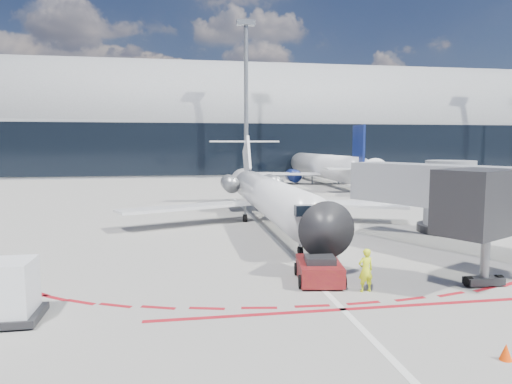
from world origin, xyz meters
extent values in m
plane|color=slate|center=(0.00, 0.00, 0.00)|extent=(260.00, 260.00, 0.00)
cube|color=silver|center=(0.00, 2.00, 0.01)|extent=(0.25, 40.00, 0.01)
cube|color=maroon|center=(0.00, -11.50, 0.01)|extent=(14.00, 0.25, 0.01)
cube|color=#919497|center=(0.00, 65.00, 5.00)|extent=(150.00, 24.00, 10.00)
cylinder|color=#919497|center=(0.00, 65.00, 10.00)|extent=(150.00, 24.00, 24.00)
cube|color=black|center=(0.00, 52.95, 5.00)|extent=(150.00, 0.20, 9.00)
cube|color=gray|center=(9.00, -4.50, 3.60)|extent=(8.22, 12.61, 2.30)
cube|color=black|center=(5.95, -10.24, 3.60)|extent=(3.86, 3.44, 2.60)
cylinder|color=gray|center=(6.75, -9.84, 1.20)|extent=(0.36, 0.36, 2.40)
cube|color=black|center=(6.75, -9.84, 0.22)|extent=(1.60, 0.60, 0.30)
cylinder|color=gray|center=(12.05, 1.24, 2.40)|extent=(3.20, 3.20, 4.80)
cylinder|color=black|center=(12.05, 1.24, 0.25)|extent=(4.00, 4.00, 0.50)
cylinder|color=gray|center=(5.00, 48.00, 12.50)|extent=(0.70, 0.70, 25.00)
cylinder|color=silver|center=(0.51, 4.99, 2.20)|extent=(2.53, 20.64, 2.53)
cone|color=black|center=(0.51, -6.65, 2.20)|extent=(2.53, 2.63, 2.53)
cone|color=silver|center=(0.51, 16.99, 2.20)|extent=(2.53, 3.38, 2.53)
cube|color=black|center=(0.51, -5.14, 2.72)|extent=(1.59, 1.31, 0.52)
cube|color=silver|center=(-5.30, 6.39, 1.36)|extent=(10.05, 5.96, 0.29)
cube|color=silver|center=(6.33, 6.39, 1.36)|extent=(10.05, 5.96, 0.29)
cube|color=silver|center=(0.51, 16.05, 4.46)|extent=(0.23, 4.40, 4.48)
cube|color=silver|center=(0.51, 18.02, 6.14)|extent=(6.75, 1.50, 0.15)
cylinder|color=slate|center=(-1.41, 13.24, 2.44)|extent=(1.41, 3.19, 1.41)
cylinder|color=slate|center=(2.44, 13.24, 2.44)|extent=(1.41, 3.19, 1.41)
cylinder|color=black|center=(0.51, -3.64, 0.26)|extent=(0.21, 0.53, 0.53)
cylinder|color=black|center=(-0.89, 7.33, 0.30)|extent=(0.28, 0.60, 0.60)
cylinder|color=black|center=(1.92, 7.33, 0.30)|extent=(0.28, 0.60, 0.60)
cylinder|color=gray|center=(0.51, -3.64, 0.52)|extent=(0.17, 0.17, 1.03)
cube|color=maroon|center=(0.15, -8.12, 0.49)|extent=(2.20, 3.08, 0.80)
cube|color=black|center=(0.11, -8.38, 1.02)|extent=(1.39, 1.25, 0.31)
cylinder|color=gray|center=(0.46, -6.20, 0.31)|extent=(0.45, 2.28, 0.09)
cylinder|color=black|center=(-0.83, -8.94, 0.28)|extent=(0.33, 0.60, 0.57)
cylinder|color=black|center=(0.83, -9.21, 0.28)|extent=(0.33, 0.60, 0.57)
cylinder|color=black|center=(-0.52, -7.02, 0.28)|extent=(0.33, 0.60, 0.57)
cylinder|color=black|center=(1.14, -7.29, 0.28)|extent=(0.33, 0.60, 0.57)
imported|color=#E5FD1A|center=(1.58, -9.73, 0.88)|extent=(0.68, 0.49, 1.76)
cube|color=black|center=(-11.43, -10.79, 0.20)|extent=(2.24, 1.91, 0.24)
cube|color=silver|center=(-11.43, -10.79, 1.19)|extent=(1.79, 1.68, 1.77)
cylinder|color=black|center=(-10.53, -11.50, 0.11)|extent=(0.11, 0.22, 0.22)
cylinder|color=black|center=(-10.55, -10.06, 0.11)|extent=(0.11, 0.22, 0.22)
cone|color=#FF4105|center=(3.06, -15.88, 0.23)|extent=(0.33, 0.33, 0.46)
camera|label=1|loc=(-5.62, -26.54, 5.89)|focal=32.00mm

